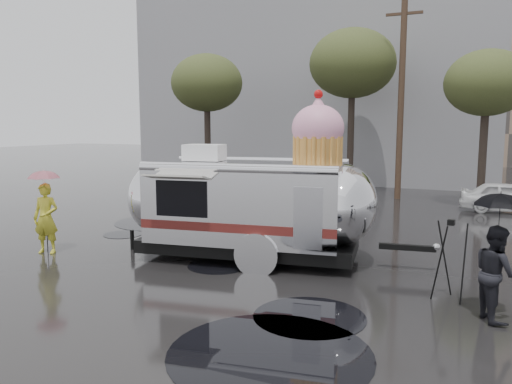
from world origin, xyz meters
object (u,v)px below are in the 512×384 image
at_px(airstream_trailer, 253,200).
at_px(tripod, 450,251).
at_px(person_left, 46,218).
at_px(person_right, 496,273).

relative_size(airstream_trailer, tripod, 4.95).
relative_size(person_left, person_right, 1.11).
height_order(airstream_trailer, person_right, airstream_trailer).
bearing_deg(person_left, tripod, -12.83).
xyz_separation_m(airstream_trailer, tripod, (4.77, -1.21, -0.55)).
bearing_deg(airstream_trailer, tripod, -22.66).
xyz_separation_m(person_left, person_right, (10.85, -0.24, -0.09)).
relative_size(airstream_trailer, person_right, 4.72).
distance_m(person_right, tripod, 1.11).
xyz_separation_m(airstream_trailer, person_left, (-5.28, -1.73, -0.58)).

